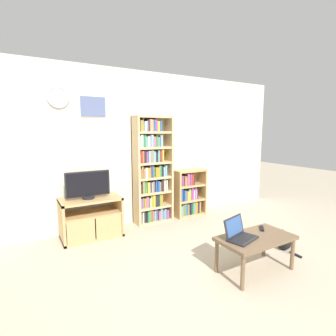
% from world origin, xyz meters
% --- Properties ---
extents(ground_plane, '(18.00, 18.00, 0.00)m').
position_xyz_m(ground_plane, '(0.00, 0.00, 0.00)').
color(ground_plane, '#BCAD93').
extents(wall_back, '(6.20, 0.09, 2.60)m').
position_xyz_m(wall_back, '(-0.01, 2.20, 1.31)').
color(wall_back, beige).
rests_on(wall_back, ground_plane).
extents(tv_stand, '(0.88, 0.49, 0.60)m').
position_xyz_m(tv_stand, '(-0.89, 1.89, 0.31)').
color(tv_stand, tan).
rests_on(tv_stand, ground_plane).
extents(television, '(0.64, 0.18, 0.41)m').
position_xyz_m(television, '(-0.93, 1.88, 0.81)').
color(television, black).
rests_on(television, tv_stand).
extents(bookshelf_tall, '(0.67, 0.28, 1.85)m').
position_xyz_m(bookshelf_tall, '(0.19, 2.03, 0.90)').
color(bookshelf_tall, tan).
rests_on(bookshelf_tall, ground_plane).
extents(bookshelf_short, '(0.62, 0.30, 0.88)m').
position_xyz_m(bookshelf_short, '(0.95, 2.02, 0.41)').
color(bookshelf_short, tan).
rests_on(bookshelf_short, ground_plane).
extents(coffee_table, '(0.88, 0.48, 0.41)m').
position_xyz_m(coffee_table, '(0.49, -0.03, 0.36)').
color(coffee_table, brown).
rests_on(coffee_table, ground_plane).
extents(laptop, '(0.41, 0.34, 0.23)m').
position_xyz_m(laptop, '(0.28, 0.03, 0.47)').
color(laptop, '#232326').
rests_on(laptop, coffee_table).
extents(remote_near_laptop, '(0.14, 0.14, 0.02)m').
position_xyz_m(remote_near_laptop, '(0.73, 0.09, 0.42)').
color(remote_near_laptop, black).
rests_on(remote_near_laptop, coffee_table).
extents(cat, '(0.26, 0.45, 0.26)m').
position_xyz_m(cat, '(1.27, 0.17, 0.11)').
color(cat, black).
rests_on(cat, ground_plane).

